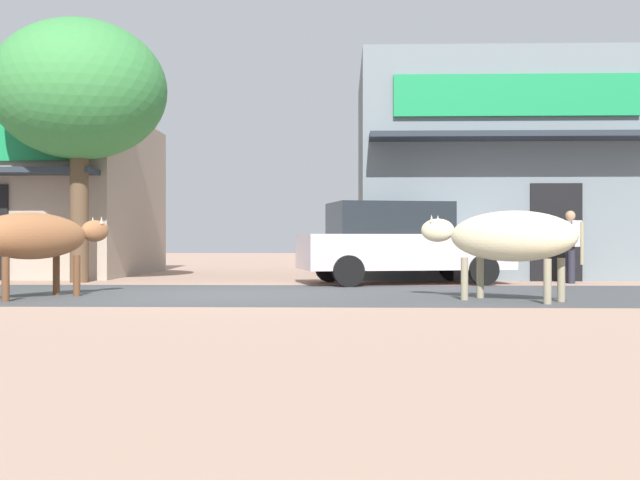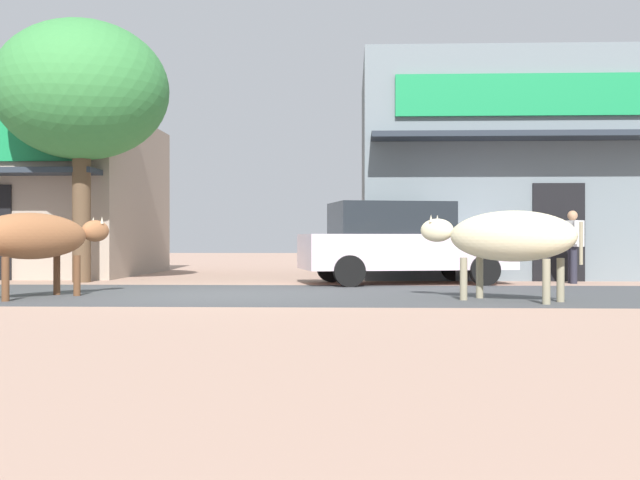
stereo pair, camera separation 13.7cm
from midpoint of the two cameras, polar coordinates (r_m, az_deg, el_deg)
name	(u,v)px [view 2 (the right image)]	position (r m, az deg, el deg)	size (l,w,h in m)	color
ground	(221,294)	(13.57, -6.63, -3.75)	(80.00, 80.00, 0.00)	tan
asphalt_road	(221,294)	(13.57, -6.63, -3.74)	(72.00, 5.20, 0.00)	#46484B
storefront_left_cafe	(11,198)	(22.41, -20.54, 2.77)	(6.87, 6.80, 3.92)	tan
storefront_right_club	(494,173)	(21.02, 12.22, 4.58)	(6.57, 6.80, 5.11)	slate
roadside_tree	(82,92)	(18.11, -16.04, 9.89)	(3.63, 3.63, 5.48)	brown
parked_hatchback_car	(400,242)	(16.63, 5.84, -0.14)	(4.43, 2.66, 1.64)	silver
cow_near_brown	(36,237)	(13.30, -18.85, 0.20)	(1.66, 2.51, 1.31)	#9F633C
cow_far_dark	(508,237)	(12.25, 13.22, 0.21)	(2.32, 1.85, 1.32)	beige
pedestrian_by_shop	(573,241)	(17.47, 17.36, -0.08)	(0.42, 0.61, 1.48)	#262633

